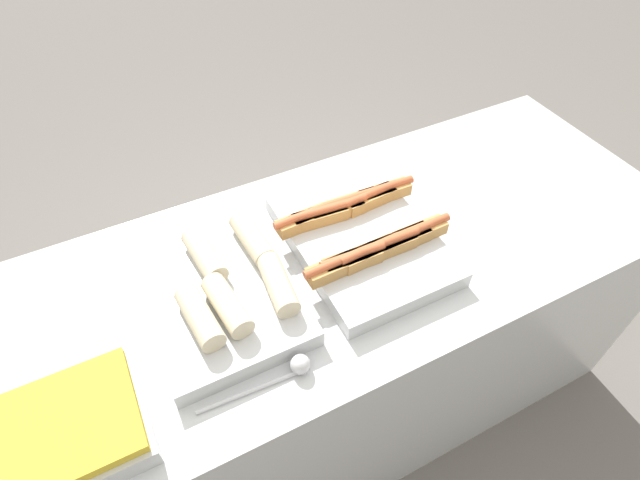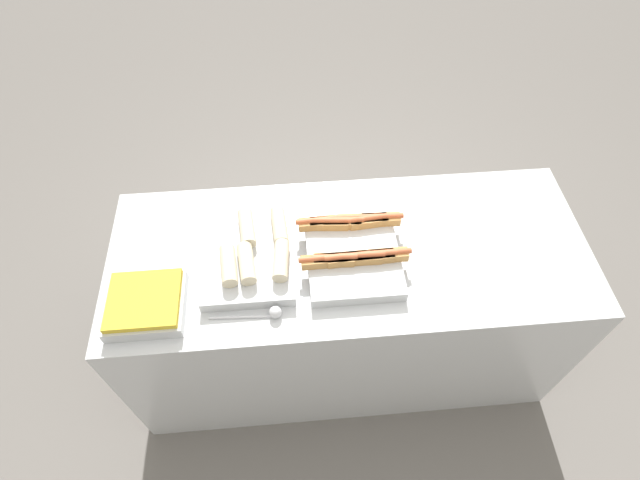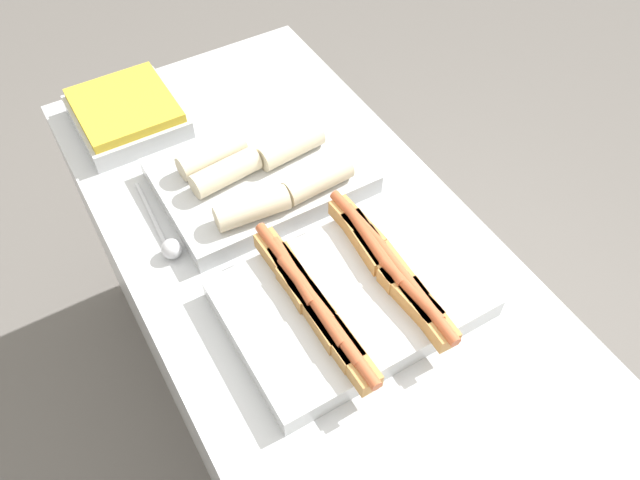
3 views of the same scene
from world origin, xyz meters
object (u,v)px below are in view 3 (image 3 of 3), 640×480
object	(u,v)px
tray_hotdogs	(351,294)
serving_spoon_near	(168,242)
tray_wraps	(260,175)
tray_side_front	(127,114)

from	to	relation	value
tray_hotdogs	serving_spoon_near	distance (m)	0.42
tray_hotdogs	serving_spoon_near	bearing A→B (deg)	-141.31
tray_wraps	serving_spoon_near	distance (m)	0.26
tray_hotdogs	tray_wraps	bearing A→B (deg)	-179.41
tray_hotdogs	tray_side_front	world-z (taller)	tray_hotdogs
serving_spoon_near	tray_hotdogs	bearing A→B (deg)	38.69
tray_side_front	serving_spoon_near	distance (m)	0.43
tray_wraps	serving_spoon_near	xyz separation A→B (m)	(0.06, -0.26, -0.02)
tray_wraps	serving_spoon_near	world-z (taller)	tray_wraps
tray_wraps	tray_side_front	xyz separation A→B (m)	(-0.37, -0.19, -0.00)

